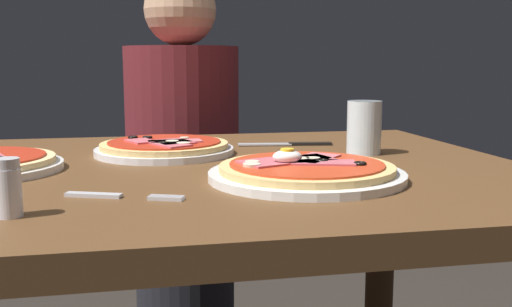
{
  "coord_description": "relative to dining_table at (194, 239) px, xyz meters",
  "views": [
    {
      "loc": [
        -0.09,
        -0.97,
        0.94
      ],
      "look_at": [
        0.09,
        -0.07,
        0.8
      ],
      "focal_mm": 41.63,
      "sensor_mm": 36.0,
      "label": 1
    }
  ],
  "objects": [
    {
      "name": "pizza_across_left",
      "position": [
        -0.04,
        0.14,
        0.14
      ],
      "size": [
        0.26,
        0.26,
        0.03
      ],
      "color": "white",
      "rests_on": "dining_table"
    },
    {
      "name": "diner_person",
      "position": [
        0.04,
        0.71,
        -0.08
      ],
      "size": [
        0.32,
        0.32,
        1.18
      ],
      "rotation": [
        0.0,
        0.0,
        3.14
      ],
      "color": "black",
      "rests_on": "ground"
    },
    {
      "name": "water_glass_near",
      "position": [
        0.33,
        0.07,
        0.17
      ],
      "size": [
        0.06,
        0.06,
        0.1
      ],
      "color": "silver",
      "rests_on": "dining_table"
    },
    {
      "name": "fork",
      "position": [
        -0.12,
        -0.21,
        0.13
      ],
      "size": [
        0.15,
        0.07,
        0.0
      ],
      "color": "silver",
      "rests_on": "dining_table"
    },
    {
      "name": "salt_shaker",
      "position": [
        -0.23,
        -0.28,
        0.16
      ],
      "size": [
        0.03,
        0.03,
        0.07
      ],
      "color": "white",
      "rests_on": "dining_table"
    },
    {
      "name": "pizza_foreground",
      "position": [
        0.15,
        -0.14,
        0.14
      ],
      "size": [
        0.29,
        0.29,
        0.05
      ],
      "color": "white",
      "rests_on": "dining_table"
    },
    {
      "name": "dining_table",
      "position": [
        0.0,
        0.0,
        0.0
      ],
      "size": [
        1.12,
        0.85,
        0.77
      ],
      "color": "brown",
      "rests_on": "ground"
    },
    {
      "name": "knife",
      "position": [
        0.23,
        0.21,
        0.13
      ],
      "size": [
        0.2,
        0.04,
        0.01
      ],
      "color": "silver",
      "rests_on": "dining_table"
    }
  ]
}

